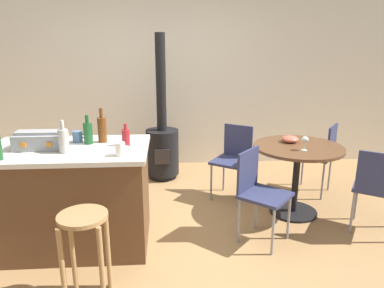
# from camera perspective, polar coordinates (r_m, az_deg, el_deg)

# --- Properties ---
(ground_plane) EXTENTS (8.80, 8.80, 0.00)m
(ground_plane) POSITION_cam_1_polar(r_m,az_deg,el_deg) (3.54, -4.87, -14.85)
(ground_plane) COLOR #A37A4C
(back_wall) EXTENTS (8.00, 0.10, 2.70)m
(back_wall) POSITION_cam_1_polar(r_m,az_deg,el_deg) (5.34, -4.88, 10.93)
(back_wall) COLOR silver
(back_wall) RESTS_ON ground_plane
(kitchen_island) EXTENTS (1.39, 0.84, 0.93)m
(kitchen_island) POSITION_cam_1_polar(r_m,az_deg,el_deg) (3.43, -18.54, -7.97)
(kitchen_island) COLOR brown
(kitchen_island) RESTS_ON ground_plane
(wooden_stool) EXTENTS (0.34, 0.34, 0.68)m
(wooden_stool) POSITION_cam_1_polar(r_m,az_deg,el_deg) (2.67, -16.74, -14.17)
(wooden_stool) COLOR #A37A4C
(wooden_stool) RESTS_ON ground_plane
(dining_table) EXTENTS (0.93, 0.93, 0.76)m
(dining_table) POSITION_cam_1_polar(r_m,az_deg,el_deg) (3.95, 16.38, -2.84)
(dining_table) COLOR black
(dining_table) RESTS_ON ground_plane
(folding_chair_near) EXTENTS (0.56, 0.56, 0.86)m
(folding_chair_near) POSITION_cam_1_polar(r_m,az_deg,el_deg) (4.27, 6.65, -1.90)
(folding_chair_near) COLOR navy
(folding_chair_near) RESTS_ON ground_plane
(folding_chair_far) EXTENTS (0.56, 0.56, 0.86)m
(folding_chair_far) POSITION_cam_1_polar(r_m,az_deg,el_deg) (3.38, 10.57, -7.01)
(folding_chair_far) COLOR navy
(folding_chair_far) RESTS_ON ground_plane
(folding_chair_left) EXTENTS (0.56, 0.56, 0.86)m
(folding_chair_left) POSITION_cam_1_polar(r_m,az_deg,el_deg) (3.82, 27.31, -5.86)
(folding_chair_left) COLOR navy
(folding_chair_left) RESTS_ON ground_plane
(folding_chair_right) EXTENTS (0.56, 0.56, 0.87)m
(folding_chair_right) POSITION_cam_1_polar(r_m,az_deg,el_deg) (4.59, 19.73, -1.33)
(folding_chair_right) COLOR navy
(folding_chair_right) RESTS_ON ground_plane
(wood_stove) EXTENTS (0.44, 0.45, 1.93)m
(wood_stove) POSITION_cam_1_polar(r_m,az_deg,el_deg) (4.87, -4.78, 0.01)
(wood_stove) COLOR black
(wood_stove) RESTS_ON ground_plane
(toolbox) EXTENTS (0.42, 0.23, 0.15)m
(toolbox) POSITION_cam_1_polar(r_m,az_deg,el_deg) (3.32, -22.93, 0.55)
(toolbox) COLOR gray
(toolbox) RESTS_ON kitchen_island
(bottle_0) EXTENTS (0.07, 0.07, 0.20)m
(bottle_0) POSITION_cam_1_polar(r_m,az_deg,el_deg) (3.20, -10.49, 1.09)
(bottle_0) COLOR maroon
(bottle_0) RESTS_ON kitchen_island
(bottle_1) EXTENTS (0.08, 0.08, 0.27)m
(bottle_1) POSITION_cam_1_polar(r_m,az_deg,el_deg) (3.12, -19.76, 0.57)
(bottle_1) COLOR #B7B2AD
(bottle_1) RESTS_ON kitchen_island
(bottle_3) EXTENTS (0.08, 0.08, 0.32)m
(bottle_3) POSITION_cam_1_polar(r_m,az_deg,el_deg) (3.35, -14.12, 2.32)
(bottle_3) COLOR #603314
(bottle_3) RESTS_ON kitchen_island
(bottle_4) EXTENTS (0.08, 0.08, 0.26)m
(bottle_4) POSITION_cam_1_polar(r_m,az_deg,el_deg) (3.33, -16.23, 1.73)
(bottle_4) COLOR #194C23
(bottle_4) RESTS_ON kitchen_island
(cup_0) EXTENTS (0.12, 0.09, 0.10)m
(cup_0) POSITION_cam_1_polar(r_m,az_deg,el_deg) (3.43, -17.74, 1.13)
(cup_0) COLOR #4C7099
(cup_0) RESTS_ON kitchen_island
(cup_1) EXTENTS (0.12, 0.08, 0.11)m
(cup_1) POSITION_cam_1_polar(r_m,az_deg,el_deg) (2.93, -11.30, -0.79)
(cup_1) COLOR white
(cup_1) RESTS_ON kitchen_island
(wine_glass) EXTENTS (0.07, 0.07, 0.14)m
(wine_glass) POSITION_cam_1_polar(r_m,az_deg,el_deg) (3.73, 17.54, 0.60)
(wine_glass) COLOR silver
(wine_glass) RESTS_ON dining_table
(serving_bowl) EXTENTS (0.18, 0.18, 0.07)m
(serving_bowl) POSITION_cam_1_polar(r_m,az_deg,el_deg) (4.01, 15.34, 0.76)
(serving_bowl) COLOR #DB6651
(serving_bowl) RESTS_ON dining_table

